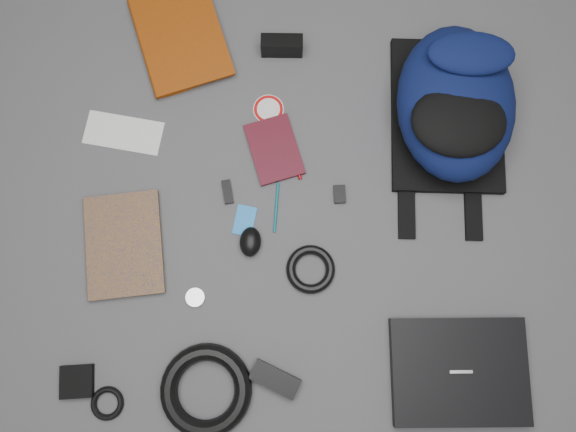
# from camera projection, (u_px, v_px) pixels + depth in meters

# --- Properties ---
(ground) EXTENTS (4.00, 4.00, 0.00)m
(ground) POSITION_uv_depth(u_px,v_px,m) (288.00, 218.00, 1.37)
(ground) COLOR #4F4F51
(ground) RESTS_ON ground
(backpack) EXTENTS (0.33, 0.46, 0.18)m
(backpack) POSITION_uv_depth(u_px,v_px,m) (456.00, 103.00, 1.33)
(backpack) COLOR black
(backpack) RESTS_ON ground
(laptop) EXTENTS (0.34, 0.28, 0.03)m
(laptop) POSITION_uv_depth(u_px,v_px,m) (459.00, 371.00, 1.29)
(laptop) COLOR black
(laptop) RESTS_ON ground
(textbook_red) EXTENTS (0.31, 0.35, 0.03)m
(textbook_red) POSITION_uv_depth(u_px,v_px,m) (141.00, 50.00, 1.44)
(textbook_red) COLOR #792D07
(textbook_red) RESTS_ON ground
(comic_book) EXTENTS (0.23, 0.29, 0.02)m
(comic_book) POSITION_uv_depth(u_px,v_px,m) (86.00, 249.00, 1.35)
(comic_book) COLOR #C37D0D
(comic_book) RESTS_ON ground
(envelope) EXTENTS (0.20, 0.10, 0.00)m
(envelope) POSITION_uv_depth(u_px,v_px,m) (124.00, 133.00, 1.41)
(envelope) COLOR white
(envelope) RESTS_ON ground
(dvd_case) EXTENTS (0.17, 0.19, 0.01)m
(dvd_case) POSITION_uv_depth(u_px,v_px,m) (274.00, 150.00, 1.40)
(dvd_case) COLOR #3C0B14
(dvd_case) RESTS_ON ground
(compact_camera) EXTENTS (0.11, 0.05, 0.06)m
(compact_camera) POSITION_uv_depth(u_px,v_px,m) (282.00, 46.00, 1.43)
(compact_camera) COLOR black
(compact_camera) RESTS_ON ground
(sticker_disc) EXTENTS (0.09, 0.09, 0.00)m
(sticker_disc) POSITION_uv_depth(u_px,v_px,m) (268.00, 109.00, 1.43)
(sticker_disc) COLOR white
(sticker_disc) RESTS_ON ground
(pen_teal) EXTENTS (0.01, 0.12, 0.01)m
(pen_teal) POSITION_uv_depth(u_px,v_px,m) (276.00, 207.00, 1.38)
(pen_teal) COLOR #0B5763
(pen_teal) RESTS_ON ground
(pen_red) EXTENTS (0.07, 0.15, 0.01)m
(pen_red) POSITION_uv_depth(u_px,v_px,m) (291.00, 150.00, 1.40)
(pen_red) COLOR maroon
(pen_red) RESTS_ON ground
(id_badge) EXTENTS (0.05, 0.08, 0.00)m
(id_badge) POSITION_uv_depth(u_px,v_px,m) (245.00, 221.00, 1.37)
(id_badge) COLOR blue
(id_badge) RESTS_ON ground
(usb_black) EXTENTS (0.04, 0.06, 0.01)m
(usb_black) POSITION_uv_depth(u_px,v_px,m) (228.00, 192.00, 1.38)
(usb_black) COLOR black
(usb_black) RESTS_ON ground
(key_fob) EXTENTS (0.03, 0.05, 0.01)m
(key_fob) POSITION_uv_depth(u_px,v_px,m) (339.00, 194.00, 1.38)
(key_fob) COLOR black
(key_fob) RESTS_ON ground
(mouse) EXTENTS (0.06, 0.07, 0.04)m
(mouse) POSITION_uv_depth(u_px,v_px,m) (250.00, 242.00, 1.34)
(mouse) COLOR black
(mouse) RESTS_ON ground
(headphone_left) EXTENTS (0.07, 0.07, 0.01)m
(headphone_left) POSITION_uv_depth(u_px,v_px,m) (143.00, 270.00, 1.34)
(headphone_left) COLOR #ADADAF
(headphone_left) RESTS_ON ground
(headphone_right) EXTENTS (0.06, 0.06, 0.01)m
(headphone_right) POSITION_uv_depth(u_px,v_px,m) (195.00, 297.00, 1.33)
(headphone_right) COLOR silver
(headphone_right) RESTS_ON ground
(cable_coil) EXTENTS (0.14, 0.14, 0.02)m
(cable_coil) POSITION_uv_depth(u_px,v_px,m) (311.00, 269.00, 1.34)
(cable_coil) COLOR black
(cable_coil) RESTS_ON ground
(power_brick) EXTENTS (0.12, 0.08, 0.03)m
(power_brick) POSITION_uv_depth(u_px,v_px,m) (275.00, 379.00, 1.29)
(power_brick) COLOR black
(power_brick) RESTS_ON ground
(power_cord_coil) EXTENTS (0.25, 0.25, 0.04)m
(power_cord_coil) POSITION_uv_depth(u_px,v_px,m) (206.00, 390.00, 1.28)
(power_cord_coil) COLOR black
(power_cord_coil) RESTS_ON ground
(pouch) EXTENTS (0.09, 0.09, 0.02)m
(pouch) POSITION_uv_depth(u_px,v_px,m) (77.00, 381.00, 1.29)
(pouch) COLOR black
(pouch) RESTS_ON ground
(earbud_coil) EXTENTS (0.10, 0.10, 0.01)m
(earbud_coil) POSITION_uv_depth(u_px,v_px,m) (107.00, 403.00, 1.29)
(earbud_coil) COLOR black
(earbud_coil) RESTS_ON ground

